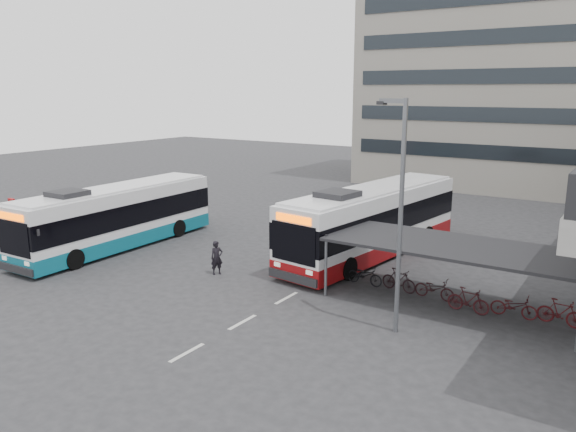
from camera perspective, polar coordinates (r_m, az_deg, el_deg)
The scene contains 11 objects.
ground at distance 25.13m, azimuth -4.97°, elevation -7.20°, with size 120.00×120.00×0.00m, color #28282B.
bike_shelter at distance 23.49m, azimuth 16.30°, elevation -5.40°, with size 10.00×4.00×2.54m.
office_block at distance 55.35m, azimuth 25.07°, elevation 15.64°, with size 30.00×15.00×25.00m, color gray.
road_markings at distance 21.50m, azimuth -4.66°, elevation -10.70°, with size 0.15×7.60×0.01m.
bus_main at distance 29.64m, azimuth 8.60°, elevation -0.59°, with size 4.38×13.32×3.87m.
bus_teal at distance 32.21m, azimuth -16.94°, elevation -0.14°, with size 3.03×12.38×3.64m.
pedestrian at distance 26.70m, azimuth -7.25°, elevation -4.23°, with size 0.59×0.39×1.61m, color black.
lamp_post at distance 19.71m, azimuth 11.22°, elevation 1.29°, with size 1.37×0.74×8.27m.
sign_totem_south at distance 34.55m, azimuth -26.09°, elevation -0.54°, with size 0.59×0.25×2.71m.
sign_totem_mid at distance 35.51m, azimuth -17.45°, elevation 0.57°, with size 0.59×0.35×2.80m.
sign_totem_north at distance 36.95m, azimuth -14.13°, elevation 1.10°, with size 0.55×0.34×2.63m.
Camera 1 is at (14.72, -18.51, 8.51)m, focal length 35.00 mm.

